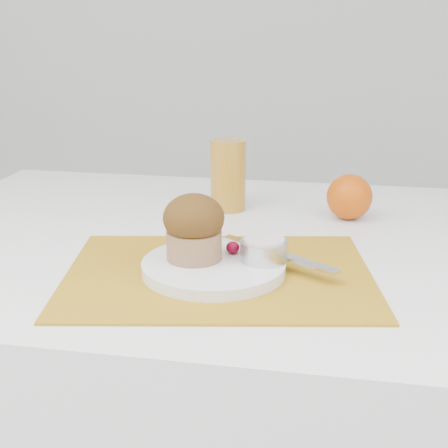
% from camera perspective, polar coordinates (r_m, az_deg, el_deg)
% --- Properties ---
extents(table, '(1.20, 0.80, 0.75)m').
position_cam_1_polar(table, '(1.21, 1.43, -18.32)').
color(table, white).
rests_on(table, ground).
extents(placemat, '(0.48, 0.39, 0.00)m').
position_cam_1_polar(placemat, '(0.89, -0.50, -4.57)').
color(placemat, '#B17D18').
rests_on(placemat, table).
extents(plate, '(0.23, 0.23, 0.02)m').
position_cam_1_polar(plate, '(0.88, -0.95, -3.92)').
color(plate, white).
rests_on(plate, placemat).
extents(ramekin, '(0.07, 0.07, 0.03)m').
position_cam_1_polar(ramekin, '(0.88, 3.67, -2.45)').
color(ramekin, silver).
rests_on(ramekin, plate).
extents(cream, '(0.06, 0.06, 0.01)m').
position_cam_1_polar(cream, '(0.88, 3.69, -1.53)').
color(cream, silver).
rests_on(cream, ramekin).
extents(raspberry_near, '(0.02, 0.02, 0.02)m').
position_cam_1_polar(raspberry_near, '(0.91, 0.80, -2.16)').
color(raspberry_near, '#530214').
rests_on(raspberry_near, plate).
extents(raspberry_far, '(0.02, 0.02, 0.02)m').
position_cam_1_polar(raspberry_far, '(0.91, 2.43, -1.98)').
color(raspberry_far, '#620211').
rests_on(raspberry_far, plate).
extents(butter_knife, '(0.18, 0.13, 0.01)m').
position_cam_1_polar(butter_knife, '(0.91, 4.91, -2.72)').
color(butter_knife, silver).
rests_on(butter_knife, plate).
extents(orange, '(0.08, 0.08, 0.08)m').
position_cam_1_polar(orange, '(1.15, 11.39, 2.44)').
color(orange, '#CD5007').
rests_on(orange, table).
extents(juice_glass, '(0.08, 0.08, 0.13)m').
position_cam_1_polar(juice_glass, '(1.18, 0.37, 4.48)').
color(juice_glass, '#B67F22').
rests_on(juice_glass, table).
extents(muffin, '(0.10, 0.10, 0.09)m').
position_cam_1_polar(muffin, '(0.88, -2.77, -0.27)').
color(muffin, '#9C714B').
rests_on(muffin, plate).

